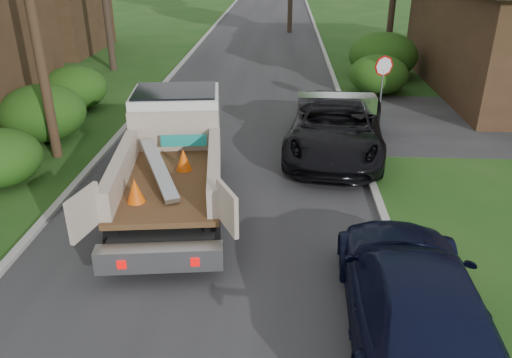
{
  "coord_description": "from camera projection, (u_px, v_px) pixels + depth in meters",
  "views": [
    {
      "loc": [
        1.55,
        -9.23,
        6.06
      ],
      "look_at": [
        1.0,
        1.09,
        1.2
      ],
      "focal_mm": 35.0,
      "sensor_mm": 36.0,
      "label": 1
    }
  ],
  "objects": [
    {
      "name": "navy_suv",
      "position": [
        414.0,
        297.0,
        8.21
      ],
      "size": [
        2.43,
        5.58,
        1.6
      ],
      "primitive_type": "imported",
      "rotation": [
        0.0,
        0.0,
        3.11
      ],
      "color": "black",
      "rests_on": "ground"
    },
    {
      "name": "hedge_left_b",
      "position": [
        43.0,
        113.0,
        16.78
      ],
      "size": [
        2.86,
        2.86,
        1.87
      ],
      "primitive_type": "ellipsoid",
      "color": "#1A450F",
      "rests_on": "ground"
    },
    {
      "name": "curb_left",
      "position": [
        142.0,
        108.0,
        20.2
      ],
      "size": [
        0.2,
        90.0,
        0.12
      ],
      "primitive_type": "cube",
      "color": "#9E9E99",
      "rests_on": "ground"
    },
    {
      "name": "hedge_right_a",
      "position": [
        378.0,
        74.0,
        22.1
      ],
      "size": [
        2.6,
        2.6,
        1.7
      ],
      "primitive_type": "ellipsoid",
      "color": "#1A450F",
      "rests_on": "ground"
    },
    {
      "name": "black_pickup",
      "position": [
        336.0,
        127.0,
        15.71
      ],
      "size": [
        3.68,
        6.56,
        1.73
      ],
      "primitive_type": "imported",
      "rotation": [
        0.0,
        0.0,
        -0.13
      ],
      "color": "black",
      "rests_on": "ground"
    },
    {
      "name": "road",
      "position": [
        243.0,
        111.0,
        20.03
      ],
      "size": [
        8.0,
        90.0,
        0.02
      ],
      "primitive_type": "cube",
      "color": "#28282B",
      "rests_on": "ground"
    },
    {
      "name": "curb_right",
      "position": [
        346.0,
        111.0,
        19.8
      ],
      "size": [
        0.2,
        90.0,
        0.12
      ],
      "primitive_type": "cube",
      "color": "#9E9E99",
      "rests_on": "ground"
    },
    {
      "name": "stop_sign",
      "position": [
        383.0,
        75.0,
        18.12
      ],
      "size": [
        0.71,
        0.32,
        2.48
      ],
      "color": "slate",
      "rests_on": "ground"
    },
    {
      "name": "ground",
      "position": [
        208.0,
        248.0,
        10.99
      ],
      "size": [
        120.0,
        120.0,
        0.0
      ],
      "primitive_type": "plane",
      "color": "#194413",
      "rests_on": "ground"
    },
    {
      "name": "hedge_left_c",
      "position": [
        74.0,
        88.0,
        20.0
      ],
      "size": [
        2.6,
        2.6,
        1.7
      ],
      "primitive_type": "ellipsoid",
      "color": "#1A450F",
      "rests_on": "ground"
    },
    {
      "name": "flatbed_truck",
      "position": [
        174.0,
        145.0,
        12.97
      ],
      "size": [
        3.46,
        6.81,
        2.48
      ],
      "rotation": [
        0.0,
        0.0,
        0.12
      ],
      "color": "black",
      "rests_on": "ground"
    },
    {
      "name": "house_left_far",
      "position": [
        36.0,
        0.0,
        30.22
      ],
      "size": [
        7.56,
        7.56,
        6.0
      ],
      "color": "#392617",
      "rests_on": "ground"
    },
    {
      "name": "hedge_right_b",
      "position": [
        383.0,
        55.0,
        24.66
      ],
      "size": [
        3.38,
        3.38,
        2.21
      ],
      "primitive_type": "ellipsoid",
      "color": "#1A450F",
      "rests_on": "ground"
    }
  ]
}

